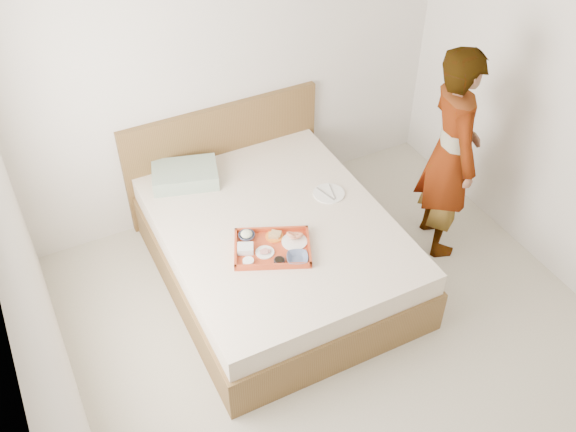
% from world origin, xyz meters
% --- Properties ---
extents(ground, '(3.50, 4.00, 0.01)m').
position_xyz_m(ground, '(0.00, 0.00, 0.00)').
color(ground, beige).
rests_on(ground, ground).
extents(wall_back, '(3.50, 0.01, 2.60)m').
position_xyz_m(wall_back, '(0.00, 2.00, 1.30)').
color(wall_back, silver).
rests_on(wall_back, ground).
extents(wall_left, '(0.01, 4.00, 2.60)m').
position_xyz_m(wall_left, '(-1.75, 0.00, 1.30)').
color(wall_left, silver).
rests_on(wall_left, ground).
extents(bed, '(1.65, 2.00, 0.53)m').
position_xyz_m(bed, '(-0.15, 1.00, 0.27)').
color(bed, brown).
rests_on(bed, ground).
extents(headboard, '(1.65, 0.06, 0.95)m').
position_xyz_m(headboard, '(-0.15, 1.97, 0.47)').
color(headboard, brown).
rests_on(headboard, ground).
extents(pillow, '(0.56, 0.46, 0.12)m').
position_xyz_m(pillow, '(-0.56, 1.74, 0.59)').
color(pillow, gray).
rests_on(pillow, bed).
extents(tray, '(0.62, 0.55, 0.05)m').
position_xyz_m(tray, '(-0.29, 0.76, 0.55)').
color(tray, '#B13417').
rests_on(tray, bed).
extents(prawn_plate, '(0.23, 0.23, 0.01)m').
position_xyz_m(prawn_plate, '(-0.13, 0.74, 0.55)').
color(prawn_plate, white).
rests_on(prawn_plate, tray).
extents(navy_bowl_big, '(0.19, 0.19, 0.04)m').
position_xyz_m(navy_bowl_big, '(-0.19, 0.58, 0.56)').
color(navy_bowl_big, '#181F42').
rests_on(navy_bowl_big, tray).
extents(sauce_dish, '(0.10, 0.10, 0.03)m').
position_xyz_m(sauce_dish, '(-0.31, 0.61, 0.56)').
color(sauce_dish, black).
rests_on(sauce_dish, tray).
extents(meat_plate, '(0.17, 0.17, 0.01)m').
position_xyz_m(meat_plate, '(-0.35, 0.74, 0.55)').
color(meat_plate, white).
rests_on(meat_plate, tray).
extents(bread_plate, '(0.16, 0.16, 0.01)m').
position_xyz_m(bread_plate, '(-0.23, 0.85, 0.55)').
color(bread_plate, orange).
rests_on(bread_plate, tray).
extents(salad_bowl, '(0.15, 0.15, 0.04)m').
position_xyz_m(salad_bowl, '(-0.40, 0.93, 0.56)').
color(salad_bowl, '#181F42').
rests_on(salad_bowl, tray).
extents(plastic_tub, '(0.13, 0.12, 0.05)m').
position_xyz_m(plastic_tub, '(-0.46, 0.82, 0.57)').
color(plastic_tub, silver).
rests_on(plastic_tub, tray).
extents(cheese_round, '(0.10, 0.10, 0.03)m').
position_xyz_m(cheese_round, '(-0.49, 0.71, 0.56)').
color(cheese_round, white).
rests_on(cheese_round, tray).
extents(dinner_plate, '(0.25, 0.25, 0.01)m').
position_xyz_m(dinner_plate, '(0.35, 1.10, 0.54)').
color(dinner_plate, white).
rests_on(dinner_plate, bed).
extents(person, '(0.57, 0.71, 1.69)m').
position_xyz_m(person, '(1.16, 0.78, 0.85)').
color(person, silver).
rests_on(person, ground).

